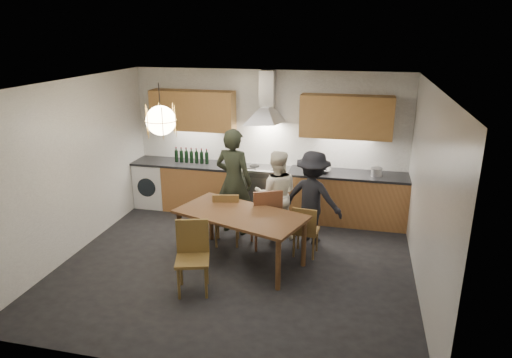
% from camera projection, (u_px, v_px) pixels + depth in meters
% --- Properties ---
extents(ground, '(5.00, 5.00, 0.00)m').
position_uv_depth(ground, '(237.00, 264.00, 6.66)').
color(ground, black).
rests_on(ground, ground).
extents(room_shell, '(5.02, 4.52, 2.61)m').
position_uv_depth(room_shell, '(235.00, 151.00, 6.13)').
color(room_shell, white).
rests_on(room_shell, ground).
extents(counter_run, '(5.00, 0.62, 0.90)m').
position_uv_depth(counter_run, '(266.00, 191.00, 8.32)').
color(counter_run, '#B97E47').
rests_on(counter_run, ground).
extents(range_stove, '(0.90, 0.60, 0.92)m').
position_uv_depth(range_stove, '(265.00, 192.00, 8.32)').
color(range_stove, silver).
rests_on(range_stove, ground).
extents(wall_fixtures, '(4.30, 0.54, 1.10)m').
position_uv_depth(wall_fixtures, '(266.00, 113.00, 7.99)').
color(wall_fixtures, '#BE8849').
rests_on(wall_fixtures, ground).
extents(pendant_lamp, '(0.43, 0.43, 0.70)m').
position_uv_depth(pendant_lamp, '(161.00, 121.00, 6.13)').
color(pendant_lamp, black).
rests_on(pendant_lamp, ground).
extents(dining_table, '(2.03, 1.46, 0.77)m').
position_uv_depth(dining_table, '(241.00, 219.00, 6.53)').
color(dining_table, brown).
rests_on(dining_table, ground).
extents(chair_back_left, '(0.48, 0.48, 0.89)m').
position_uv_depth(chair_back_left, '(226.00, 216.00, 7.10)').
color(chair_back_left, brown).
rests_on(chair_back_left, ground).
extents(chair_back_mid, '(0.58, 0.58, 0.98)m').
position_uv_depth(chair_back_mid, '(266.00, 215.00, 6.99)').
color(chair_back_mid, brown).
rests_on(chair_back_mid, ground).
extents(chair_back_right, '(0.39, 0.39, 0.80)m').
position_uv_depth(chair_back_right, '(305.00, 228.00, 6.76)').
color(chair_back_right, brown).
rests_on(chair_back_right, ground).
extents(chair_front, '(0.53, 0.53, 0.94)m').
position_uv_depth(chair_front, '(193.00, 251.00, 5.89)').
color(chair_front, brown).
rests_on(chair_front, ground).
extents(person_left, '(0.73, 0.56, 1.78)m').
position_uv_depth(person_left, '(234.00, 182.00, 7.48)').
color(person_left, black).
rests_on(person_left, ground).
extents(person_mid, '(0.79, 0.66, 1.46)m').
position_uv_depth(person_mid, '(276.00, 194.00, 7.37)').
color(person_mid, white).
rests_on(person_mid, ground).
extents(person_right, '(1.08, 0.80, 1.50)m').
position_uv_depth(person_right, '(312.00, 198.00, 7.17)').
color(person_right, black).
rests_on(person_right, ground).
extents(mixing_bowl, '(0.30, 0.30, 0.07)m').
position_uv_depth(mixing_bowl, '(322.00, 170.00, 7.91)').
color(mixing_bowl, '#ADADB0').
rests_on(mixing_bowl, counter_run).
extents(stock_pot, '(0.19, 0.19, 0.13)m').
position_uv_depth(stock_pot, '(376.00, 172.00, 7.72)').
color(stock_pot, silver).
rests_on(stock_pot, counter_run).
extents(wine_bottles, '(0.66, 0.07, 0.28)m').
position_uv_depth(wine_bottles, '(191.00, 155.00, 8.45)').
color(wine_bottles, black).
rests_on(wine_bottles, counter_run).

